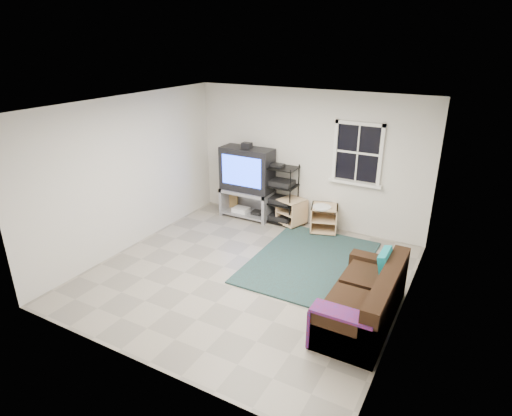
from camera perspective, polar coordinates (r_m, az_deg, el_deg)
The scene contains 8 objects.
room at distance 7.84m, azimuth 13.35°, elevation 6.64°, with size 4.60×4.62×4.60m.
tv_unit at distance 8.58m, azimuth -1.17°, elevation 4.17°, with size 1.05×0.53×1.55m.
av_rack at distance 8.41m, azimuth 3.36°, elevation 1.34°, with size 0.59×0.43×1.19m.
side_table_left at distance 8.41m, azimuth 4.95°, elevation -0.38°, with size 0.57×0.57×0.53m.
side_table_right at distance 8.16m, azimuth 9.04°, elevation -1.11°, with size 0.60×0.60×0.56m.
sofa at distance 5.81m, azimuth 14.29°, elevation -11.96°, with size 0.79×1.79×0.82m.
shag_rug at distance 7.15m, azimuth 7.15°, elevation -7.09°, with size 1.77×2.43×0.03m, color black.
paper_bag at distance 9.13m, azimuth -3.35°, elevation 1.04°, with size 0.30×0.19×0.43m, color olive.
Camera 1 is at (2.93, -5.06, 3.46)m, focal length 30.00 mm.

